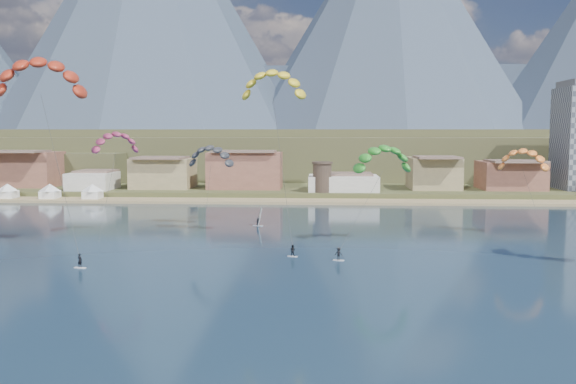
{
  "coord_description": "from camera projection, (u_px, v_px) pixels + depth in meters",
  "views": [
    {
      "loc": [
        5.04,
        -56.99,
        18.68
      ],
      "look_at": [
        0.0,
        32.0,
        10.0
      ],
      "focal_mm": 38.0,
      "sensor_mm": 36.0,
      "label": 1
    }
  ],
  "objects": [
    {
      "name": "beach",
      "position": [
        304.0,
        201.0,
        164.03
      ],
      "size": [
        2200.0,
        12.0,
        0.9
      ],
      "color": "#A1875C",
      "rests_on": "ground"
    },
    {
      "name": "watchtower",
      "position": [
        322.0,
        177.0,
        171.11
      ],
      "size": [
        5.82,
        5.82,
        8.6
      ],
      "color": "#47382D",
      "rests_on": "ground"
    },
    {
      "name": "windsurfer",
      "position": [
        259.0,
        220.0,
        122.51
      ],
      "size": [
        2.22,
        2.38,
        3.7
      ],
      "color": "silver",
      "rests_on": "ground"
    },
    {
      "name": "kitesurfer_green",
      "position": [
        383.0,
        155.0,
        101.34
      ],
      "size": [
        14.15,
        18.4,
        20.64
      ],
      "color": "silver",
      "rests_on": "ground"
    },
    {
      "name": "mountain_ridge",
      "position": [
        309.0,
        40.0,
        863.44
      ],
      "size": [
        2060.0,
        480.0,
        400.0
      ],
      "color": "#2F3D4F",
      "rests_on": "ground"
    },
    {
      "name": "kitesurfer_red",
      "position": [
        40.0,
        72.0,
        92.42
      ],
      "size": [
        17.9,
        15.67,
        32.15
      ],
      "color": "silver",
      "rests_on": "ground"
    },
    {
      "name": "beach_tents",
      "position": [
        28.0,
        187.0,
        167.99
      ],
      "size": [
        43.4,
        6.4,
        5.0
      ],
      "color": "white",
      "rests_on": "ground"
    },
    {
      "name": "town",
      "position": [
        171.0,
        169.0,
        181.43
      ],
      "size": [
        400.0,
        24.0,
        12.0
      ],
      "color": "silver",
      "rests_on": "ground"
    },
    {
      "name": "foothills",
      "position": [
        359.0,
        153.0,
        287.59
      ],
      "size": [
        940.0,
        210.0,
        18.0
      ],
      "color": "brown",
      "rests_on": "ground"
    },
    {
      "name": "distant_kite_pink",
      "position": [
        115.0,
        139.0,
        108.46
      ],
      "size": [
        8.91,
        8.0,
        20.38
      ],
      "color": "#262626",
      "rests_on": "ground"
    },
    {
      "name": "kitesurfer_yellow",
      "position": [
        273.0,
        81.0,
        104.64
      ],
      "size": [
        12.36,
        18.83,
        31.85
      ],
      "color": "silver",
      "rests_on": "ground"
    },
    {
      "name": "distant_kite_dark",
      "position": [
        211.0,
        153.0,
        120.8
      ],
      "size": [
        10.26,
        6.89,
        18.0
      ],
      "color": "#262626",
      "rests_on": "ground"
    },
    {
      "name": "ground",
      "position": [
        269.0,
        327.0,
        58.72
      ],
      "size": [
        2400.0,
        2400.0,
        0.0
      ],
      "primitive_type": "plane",
      "color": "black",
      "rests_on": "ground"
    },
    {
      "name": "land",
      "position": [
        318.0,
        151.0,
        615.2
      ],
      "size": [
        2200.0,
        900.0,
        4.0
      ],
      "color": "brown",
      "rests_on": "ground"
    },
    {
      "name": "distant_kite_orange",
      "position": [
        523.0,
        156.0,
        110.92
      ],
      "size": [
        9.83,
        7.89,
        17.62
      ],
      "color": "#262626",
      "rests_on": "ground"
    }
  ]
}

